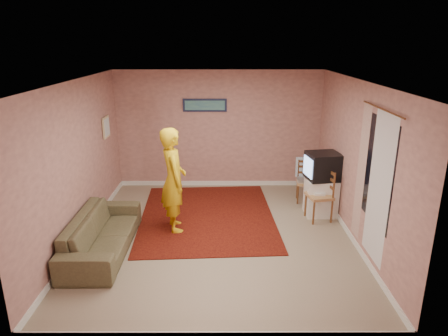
{
  "coord_description": "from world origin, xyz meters",
  "views": [
    {
      "loc": [
        0.1,
        -6.15,
        3.18
      ],
      "look_at": [
        0.11,
        0.6,
        1.02
      ],
      "focal_mm": 32.0,
      "sensor_mm": 36.0,
      "label": 1
    }
  ],
  "objects_px": {
    "chair_b": "(320,190)",
    "person": "(173,180)",
    "chair_a": "(307,178)",
    "sofa": "(102,233)",
    "crt_tv": "(323,166)",
    "tv_cabinet": "(321,197)"
  },
  "relations": [
    {
      "from": "sofa",
      "to": "person",
      "type": "xyz_separation_m",
      "value": [
        1.05,
        0.78,
        0.61
      ]
    },
    {
      "from": "sofa",
      "to": "person",
      "type": "distance_m",
      "value": 1.44
    },
    {
      "from": "person",
      "to": "chair_b",
      "type": "bearing_deg",
      "value": -98.14
    },
    {
      "from": "chair_b",
      "to": "person",
      "type": "height_order",
      "value": "person"
    },
    {
      "from": "crt_tv",
      "to": "chair_a",
      "type": "bearing_deg",
      "value": 93.83
    },
    {
      "from": "tv_cabinet",
      "to": "sofa",
      "type": "xyz_separation_m",
      "value": [
        -3.75,
        -1.4,
        -0.05
      ]
    },
    {
      "from": "tv_cabinet",
      "to": "crt_tv",
      "type": "distance_m",
      "value": 0.61
    },
    {
      "from": "tv_cabinet",
      "to": "chair_b",
      "type": "bearing_deg",
      "value": -110.32
    },
    {
      "from": "chair_a",
      "to": "person",
      "type": "relative_size",
      "value": 0.25
    },
    {
      "from": "person",
      "to": "tv_cabinet",
      "type": "bearing_deg",
      "value": -93.5
    },
    {
      "from": "chair_a",
      "to": "chair_b",
      "type": "distance_m",
      "value": 0.87
    },
    {
      "from": "crt_tv",
      "to": "chair_b",
      "type": "xyz_separation_m",
      "value": [
        -0.08,
        -0.24,
        -0.38
      ]
    },
    {
      "from": "tv_cabinet",
      "to": "chair_b",
      "type": "distance_m",
      "value": 0.34
    },
    {
      "from": "chair_a",
      "to": "sofa",
      "type": "distance_m",
      "value": 4.14
    },
    {
      "from": "chair_a",
      "to": "chair_b",
      "type": "bearing_deg",
      "value": -78.52
    },
    {
      "from": "tv_cabinet",
      "to": "crt_tv",
      "type": "xyz_separation_m",
      "value": [
        -0.01,
        -0.0,
        0.61
      ]
    },
    {
      "from": "chair_b",
      "to": "person",
      "type": "relative_size",
      "value": 0.29
    },
    {
      "from": "chair_a",
      "to": "tv_cabinet",
      "type": "bearing_deg",
      "value": -69.05
    },
    {
      "from": "crt_tv",
      "to": "chair_a",
      "type": "xyz_separation_m",
      "value": [
        -0.15,
        0.63,
        -0.44
      ]
    },
    {
      "from": "chair_a",
      "to": "chair_b",
      "type": "relative_size",
      "value": 0.89
    },
    {
      "from": "crt_tv",
      "to": "sofa",
      "type": "distance_m",
      "value": 4.05
    },
    {
      "from": "tv_cabinet",
      "to": "chair_a",
      "type": "xyz_separation_m",
      "value": [
        -0.15,
        0.63,
        0.16
      ]
    }
  ]
}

